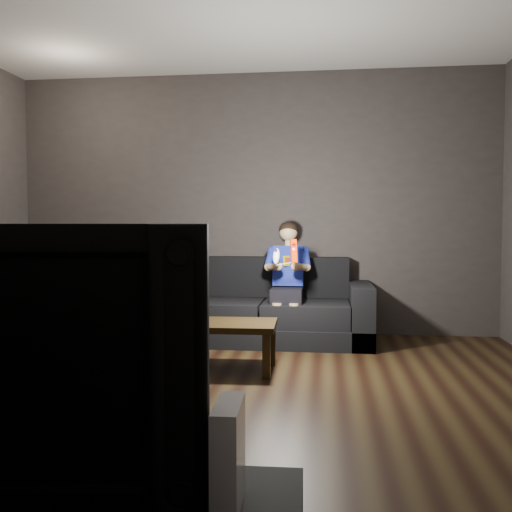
# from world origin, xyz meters

# --- Properties ---
(floor) EXTENTS (5.00, 5.00, 0.00)m
(floor) POSITION_xyz_m (0.00, 0.00, 0.00)
(floor) COLOR black
(floor) RESTS_ON ground
(back_wall) EXTENTS (5.00, 0.04, 2.70)m
(back_wall) POSITION_xyz_m (0.00, 2.50, 1.35)
(back_wall) COLOR #373130
(back_wall) RESTS_ON ground
(sofa) EXTENTS (2.07, 0.89, 0.80)m
(sofa) POSITION_xyz_m (0.16, 2.04, 0.26)
(sofa) COLOR black
(sofa) RESTS_ON floor
(child) EXTENTS (0.44, 0.53, 1.07)m
(child) POSITION_xyz_m (0.40, 1.98, 0.68)
(child) COLOR black
(child) RESTS_ON sofa
(wii_remote_red) EXTENTS (0.07, 0.09, 0.21)m
(wii_remote_red) POSITION_xyz_m (0.48, 1.57, 0.89)
(wii_remote_red) COLOR #E83300
(wii_remote_red) RESTS_ON child
(nunchuk_white) EXTENTS (0.08, 0.10, 0.15)m
(nunchuk_white) POSITION_xyz_m (0.33, 1.58, 0.85)
(nunchuk_white) COLOR white
(nunchuk_white) RESTS_ON child
(wii_remote_black) EXTENTS (0.08, 0.16, 0.03)m
(wii_remote_black) POSITION_xyz_m (-0.77, 1.96, 0.58)
(wii_remote_black) COLOR black
(wii_remote_black) RESTS_ON sofa
(coffee_table) EXTENTS (1.05, 0.55, 0.37)m
(coffee_table) POSITION_xyz_m (-0.13, 0.86, 0.32)
(coffee_table) COLOR black
(coffee_table) RESTS_ON floor
(wii_console) EXTENTS (0.06, 0.18, 0.23)m
(wii_console) POSITION_xyz_m (0.56, -2.27, 0.63)
(wii_console) COLOR white
(wii_console) RESTS_ON media_console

